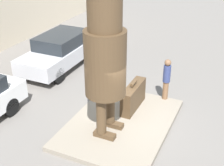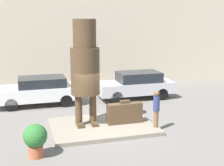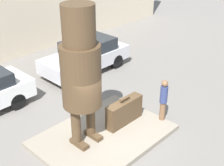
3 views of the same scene
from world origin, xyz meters
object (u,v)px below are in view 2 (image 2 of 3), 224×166
at_px(statue_figure, 85,64).
at_px(parked_car_silver, 136,84).
at_px(giant_suitcase, 125,113).
at_px(planter_pot, 35,138).
at_px(parked_car_white, 39,90).
at_px(tourist, 156,107).

relative_size(statue_figure, parked_car_silver, 1.01).
bearing_deg(giant_suitcase, parked_car_silver, 63.53).
distance_m(statue_figure, planter_pot, 3.91).
bearing_deg(parked_car_white, planter_pot, 85.41).
distance_m(giant_suitcase, tourist, 1.48).
bearing_deg(parked_car_white, giant_suitcase, 125.91).
relative_size(giant_suitcase, planter_pot, 1.31).
distance_m(statue_figure, parked_car_silver, 6.12).
bearing_deg(giant_suitcase, parked_car_white, 125.91).
xyz_separation_m(parked_car_silver, planter_pot, (-6.20, -6.61, -0.16)).
height_order(giant_suitcase, parked_car_white, parked_car_white).
height_order(parked_car_white, parked_car_silver, parked_car_silver).
relative_size(parked_car_white, parked_car_silver, 1.01).
relative_size(giant_suitcase, parked_car_silver, 0.35).
height_order(statue_figure, planter_pot, statue_figure).
relative_size(statue_figure, giant_suitcase, 2.91).
xyz_separation_m(statue_figure, tourist, (2.81, -1.15, -1.78)).
xyz_separation_m(giant_suitcase, tourist, (1.12, -0.87, 0.42)).
bearing_deg(statue_figure, giant_suitcase, -9.29).
bearing_deg(statue_figure, tourist, -22.20).
xyz_separation_m(giant_suitcase, parked_car_silver, (2.25, 4.52, 0.23)).
bearing_deg(giant_suitcase, tourist, -37.82).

